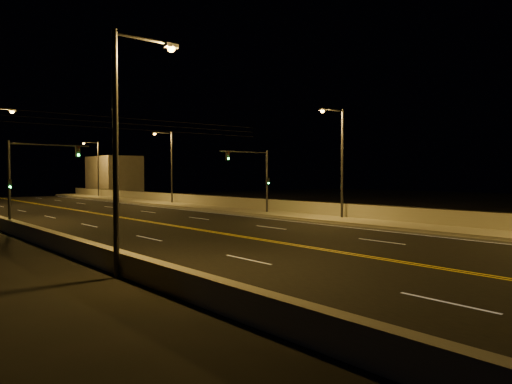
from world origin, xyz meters
TOP-DOWN VIEW (x-y plane):
  - road at (0.00, 20.00)m, footprint 18.00×120.00m
  - sidewalk at (10.80, 20.00)m, footprint 3.60×120.00m
  - curb at (8.93, 20.00)m, footprint 0.14×120.00m
  - parapet_wall at (12.45, 20.00)m, footprint 0.30×120.00m
  - jersey_barrier at (-9.83, 20.00)m, footprint 0.45×120.00m
  - distant_building_right at (16.50, 73.62)m, footprint 6.00×10.00m
  - parapet_rail at (12.45, 20.00)m, footprint 0.06×120.00m
  - lane_markings at (0.00, 19.93)m, footprint 17.32×116.00m
  - streetlight_1 at (11.51, 19.65)m, footprint 2.55×0.28m
  - streetlight_2 at (11.51, 45.84)m, footprint 2.55×0.28m
  - streetlight_3 at (11.51, 68.42)m, footprint 2.55×0.28m
  - streetlight_4 at (-9.91, 10.61)m, footprint 2.55×0.28m
  - traffic_signal_right at (9.95, 27.60)m, footprint 5.11×0.31m
  - traffic_signal_left at (-8.75, 27.60)m, footprint 5.11×0.31m
  - overhead_wires at (0.00, 29.50)m, footprint 22.00×0.03m

SIDE VIEW (x-z plane):
  - road at x=0.00m, z-range 0.00..0.02m
  - lane_markings at x=0.00m, z-range 0.02..0.02m
  - curb at x=8.93m, z-range 0.00..0.15m
  - sidewalk at x=10.80m, z-range 0.00..0.30m
  - jersey_barrier at x=-9.83m, z-range 0.00..0.82m
  - parapet_wall at x=12.45m, z-range 0.30..1.30m
  - parapet_rail at x=12.45m, z-range 1.30..1.36m
  - distant_building_right at x=16.50m, z-range 0.00..6.59m
  - traffic_signal_right at x=9.95m, z-range 0.79..6.48m
  - traffic_signal_left at x=-8.75m, z-range 0.79..6.48m
  - streetlight_1 at x=11.51m, z-range 0.70..9.25m
  - streetlight_2 at x=11.51m, z-range 0.70..9.25m
  - streetlight_3 at x=11.51m, z-range 0.70..9.25m
  - streetlight_4 at x=-9.91m, z-range 0.70..9.25m
  - overhead_wires at x=0.00m, z-range 6.98..7.81m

